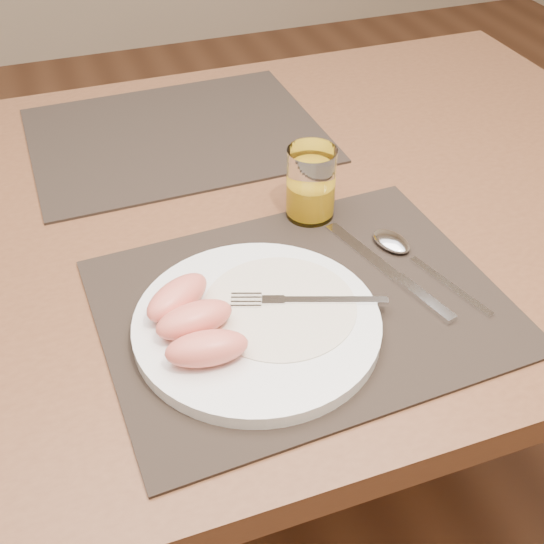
{
  "coord_description": "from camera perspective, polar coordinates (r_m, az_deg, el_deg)",
  "views": [
    {
      "loc": [
        -0.2,
        -0.75,
        1.28
      ],
      "look_at": [
        0.01,
        -0.17,
        0.77
      ],
      "focal_mm": 45.0,
      "sensor_mm": 36.0,
      "label": 1
    }
  ],
  "objects": [
    {
      "name": "juice_glass",
      "position": [
        0.9,
        3.26,
        7.13
      ],
      "size": [
        0.06,
        0.06,
        0.1
      ],
      "color": "white",
      "rests_on": "placemat_near"
    },
    {
      "name": "placemat_far",
      "position": [
        1.12,
        -8.04,
        11.3
      ],
      "size": [
        0.46,
        0.36,
        0.0
      ],
      "primitive_type": "cube",
      "rotation": [
        0.0,
        0.0,
        0.02
      ],
      "color": "black",
      "rests_on": "table"
    },
    {
      "name": "knife",
      "position": [
        0.82,
        10.43,
        -0.45
      ],
      "size": [
        0.07,
        0.22,
        0.01
      ],
      "color": "silver",
      "rests_on": "placemat_near"
    },
    {
      "name": "ground",
      "position": [
        1.5,
        -2.66,
        -19.0
      ],
      "size": [
        5.0,
        5.0,
        0.0
      ],
      "primitive_type": "plane",
      "color": "#56321D",
      "rests_on": "ground"
    },
    {
      "name": "placemat_near",
      "position": [
        0.78,
        2.51,
        -2.76
      ],
      "size": [
        0.47,
        0.37,
        0.0
      ],
      "primitive_type": "cube",
      "rotation": [
        0.0,
        0.0,
        0.05
      ],
      "color": "black",
      "rests_on": "table"
    },
    {
      "name": "fork",
      "position": [
        0.76,
        1.94,
        -2.4
      ],
      "size": [
        0.17,
        0.07,
        0.0
      ],
      "color": "silver",
      "rests_on": "plate"
    },
    {
      "name": "table",
      "position": [
        0.99,
        -3.81,
        1.39
      ],
      "size": [
        1.4,
        0.9,
        0.75
      ],
      "color": "brown",
      "rests_on": "ground"
    },
    {
      "name": "plate",
      "position": [
        0.74,
        -1.26,
        -4.38
      ],
      "size": [
        0.27,
        0.27,
        0.02
      ],
      "primitive_type": "cylinder",
      "color": "white",
      "rests_on": "placemat_near"
    },
    {
      "name": "spoon",
      "position": [
        0.86,
        10.63,
        2.04
      ],
      "size": [
        0.07,
        0.19,
        0.01
      ],
      "color": "silver",
      "rests_on": "placemat_near"
    },
    {
      "name": "plate_dressing",
      "position": [
        0.75,
        0.65,
        -2.86
      ],
      "size": [
        0.17,
        0.17,
        0.0
      ],
      "color": "white",
      "rests_on": "plate"
    },
    {
      "name": "grapefruit_wedges",
      "position": [
        0.72,
        -6.68,
        -4.09
      ],
      "size": [
        0.1,
        0.15,
        0.03
      ],
      "color": "#E1715C",
      "rests_on": "plate"
    }
  ]
}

